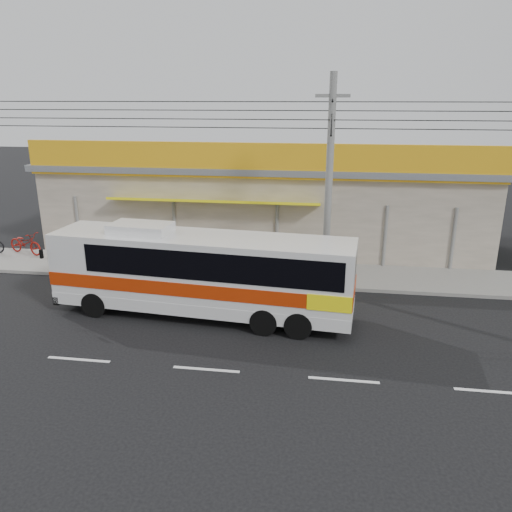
{
  "coord_description": "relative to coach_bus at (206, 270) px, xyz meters",
  "views": [
    {
      "loc": [
        3.34,
        -15.12,
        7.68
      ],
      "look_at": [
        0.82,
        2.0,
        2.13
      ],
      "focal_mm": 35.0,
      "sensor_mm": 36.0,
      "label": 1
    }
  ],
  "objects": [
    {
      "name": "lane_markings",
      "position": [
        0.87,
        -3.72,
        -1.79
      ],
      "size": [
        50.0,
        0.12,
        0.01
      ],
      "primitive_type": null,
      "color": "silver",
      "rests_on": "ground"
    },
    {
      "name": "storefront_building",
      "position": [
        0.87,
        10.32,
        0.51
      ],
      "size": [
        22.6,
        9.2,
        5.7
      ],
      "color": "gray",
      "rests_on": "ground"
    },
    {
      "name": "utility_pole",
      "position": [
        4.21,
        3.13,
        5.27
      ],
      "size": [
        34.0,
        14.0,
        8.56
      ],
      "color": "slate",
      "rests_on": "ground"
    },
    {
      "name": "sidewalk",
      "position": [
        0.87,
        4.78,
        -1.71
      ],
      "size": [
        30.0,
        3.2,
        0.15
      ],
      "primitive_type": "cube",
      "color": "gray",
      "rests_on": "ground"
    },
    {
      "name": "coach_bus",
      "position": [
        0.0,
        0.0,
        0.0
      ],
      "size": [
        11.01,
        3.25,
        3.34
      ],
      "rotation": [
        0.0,
        0.0,
        -0.09
      ],
      "color": "silver",
      "rests_on": "ground"
    },
    {
      "name": "ground",
      "position": [
        0.87,
        -1.22,
        -1.79
      ],
      "size": [
        120.0,
        120.0,
        0.0
      ],
      "primitive_type": "plane",
      "color": "black",
      "rests_on": "ground"
    },
    {
      "name": "motorbike_red",
      "position": [
        -10.66,
        5.61,
        -1.08
      ],
      "size": [
        2.24,
        1.36,
        1.11
      ],
      "primitive_type": "imported",
      "rotation": [
        0.0,
        0.0,
        1.25
      ],
      "color": "maroon",
      "rests_on": "sidewalk"
    }
  ]
}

